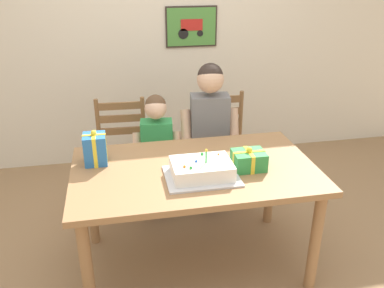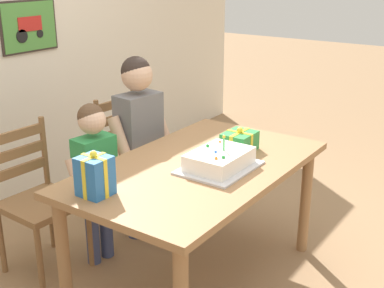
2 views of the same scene
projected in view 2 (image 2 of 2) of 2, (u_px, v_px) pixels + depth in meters
The scene contains 9 objects.
ground_plane at pixel (197, 279), 3.15m from camera, with size 20.00×20.00×0.00m, color #997551.
dining_table at pixel (198, 180), 2.93m from camera, with size 1.54×0.92×0.76m.
birthday_cake at pixel (219, 160), 2.82m from camera, with size 0.44×0.34×0.19m.
gift_box_red_large at pixel (95, 176), 2.49m from camera, with size 0.15×0.15×0.23m.
gift_box_beside_cake at pixel (239, 141), 3.09m from camera, with size 0.21×0.17×0.15m.
chair_left at pixel (38, 199), 3.13m from camera, with size 0.44×0.44×0.92m.
chair_right at pixel (132, 157), 3.81m from camera, with size 0.43×0.43×0.92m.
child_older at pixel (139, 130), 3.44m from camera, with size 0.48×0.28×1.27m.
child_younger at pixel (95, 169), 3.16m from camera, with size 0.39×0.23×1.05m.
Camera 2 is at (-2.23, -1.51, 1.83)m, focal length 48.21 mm.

